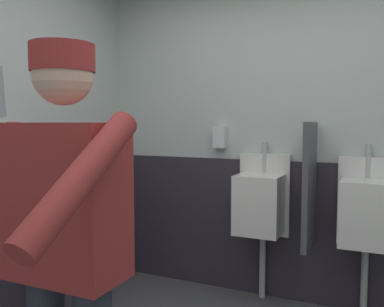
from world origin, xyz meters
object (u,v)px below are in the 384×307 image
urinal_left (260,203)px  trash_bin (76,281)px  soap_dispenser (220,137)px  urinal_middle (366,212)px  person (65,236)px  hand_dryer (11,161)px

urinal_left → trash_bin: 1.47m
soap_dispenser → trash_bin: bearing=-126.9°
trash_bin → soap_dispenser: (0.72, 0.95, 0.99)m
urinal_middle → person: (-0.96, -1.90, 0.21)m
urinal_left → soap_dispenser: (-0.38, 0.12, 0.50)m
urinal_middle → hand_dryer: (-2.03, -1.20, 0.38)m
hand_dryer → soap_dispenser: 1.60m
urinal_middle → trash_bin: 2.09m
urinal_middle → urinal_left: bearing=180.0°
person → hand_dryer: 1.29m
hand_dryer → person: bearing=-33.5°
hand_dryer → soap_dispenser: size_ratio=1.56×
urinal_middle → soap_dispenser: bearing=174.0°
urinal_left → hand_dryer: 1.79m
trash_bin → hand_dryer: hand_dryer is taller
urinal_middle → person: person is taller
urinal_middle → hand_dryer: 2.38m
urinal_middle → hand_dryer: hand_dryer is taller
person → trash_bin: (-0.89, 1.07, -0.70)m
person → hand_dryer: person is taller
urinal_left → person: size_ratio=0.74×
urinal_left → person: 1.93m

